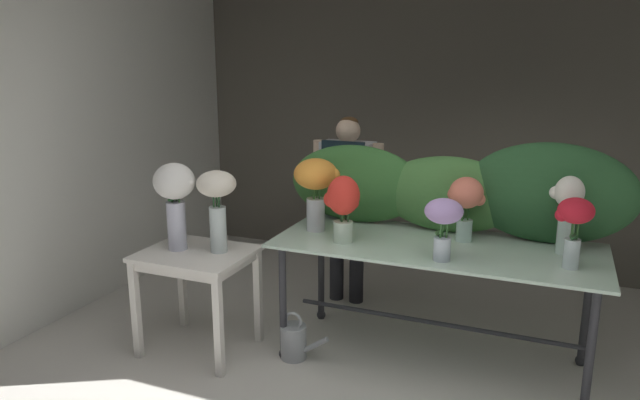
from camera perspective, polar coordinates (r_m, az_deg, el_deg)
ground_plane at (r=4.53m, az=7.36°, el=-13.07°), size 7.91×7.91×0.00m
wall_back at (r=5.84m, az=12.45°, el=6.80°), size 5.26×0.12×2.72m
wall_left at (r=5.39m, az=-20.36°, el=5.70°), size 0.12×3.71×2.72m
display_table_glass at (r=3.95m, az=11.15°, el=-5.96°), size 2.11×0.89×0.85m
side_table_white at (r=4.17m, az=-11.92°, el=-6.21°), size 0.74×0.61×0.73m
florist at (r=4.82m, az=2.66°, el=0.96°), size 0.60×0.24×1.57m
foliage_backdrop at (r=4.12m, az=13.77°, el=0.88°), size 2.38×0.28×0.66m
vase_crimson_anemones at (r=3.64m, az=23.54°, el=-1.95°), size 0.21×0.20×0.42m
vase_scarlet_lilies at (r=3.83m, az=2.22°, el=-0.29°), size 0.24×0.22×0.45m
vase_coral_carnations at (r=3.95m, az=14.01°, el=0.04°), size 0.25×0.22×0.43m
vase_lilac_hydrangea at (r=3.55m, az=11.89°, el=-1.88°), size 0.23×0.23×0.38m
vase_sunset_tulips at (r=4.06m, az=-0.35°, el=1.68°), size 0.32×0.30×0.51m
vase_ivory_dahlias at (r=3.89m, az=22.95°, el=-0.64°), size 0.20×0.18×0.49m
vase_white_roses_tall at (r=4.11m, az=-13.97°, el=0.52°), size 0.31×0.28×0.61m
vase_cream_lisianthus_tall at (r=4.00m, az=-10.01°, el=0.06°), size 0.27×0.27×0.57m
watering_can at (r=4.16m, az=-2.54°, el=-13.56°), size 0.35×0.18×0.34m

